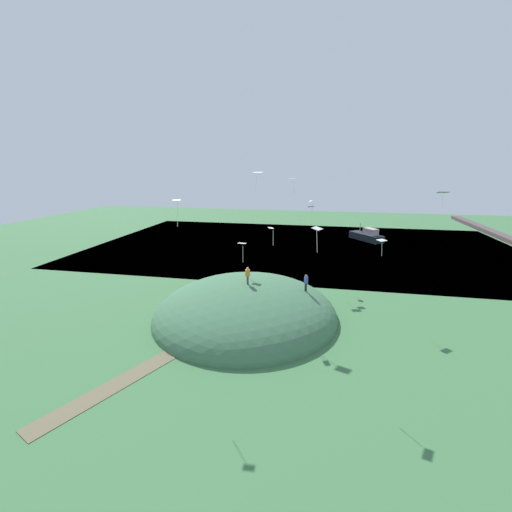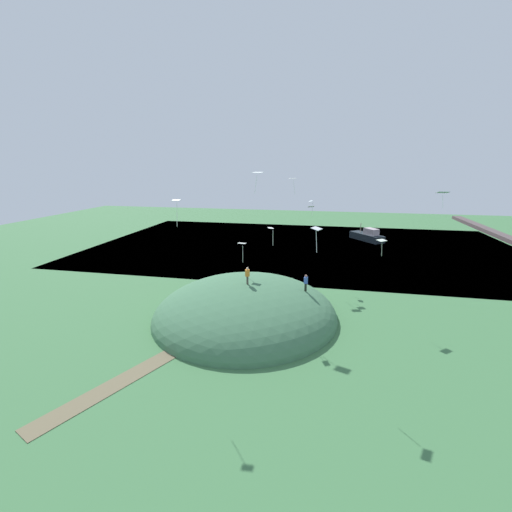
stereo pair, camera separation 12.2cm
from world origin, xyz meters
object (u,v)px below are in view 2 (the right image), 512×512
at_px(boat_on_lake, 367,236).
at_px(kite_3, 258,173).
at_px(kite_5, 311,202).
at_px(kite_7, 242,245).
at_px(kite_4, 176,204).
at_px(person_watching_kites, 306,281).
at_px(kite_6, 443,193).
at_px(kite_1, 292,179).
at_px(kite_9, 311,207).
at_px(kite_8, 271,230).
at_px(mooring_post, 285,281).
at_px(kite_2, 317,230).
at_px(person_near_shore, 247,274).
at_px(kite_0, 382,241).

height_order(boat_on_lake, kite_3, kite_3).
distance_m(kite_5, kite_7, 14.61).
xyz_separation_m(kite_4, kite_5, (-23.20, 9.28, -2.06)).
bearing_deg(person_watching_kites, kite_6, 7.01).
relative_size(boat_on_lake, kite_7, 3.51).
xyz_separation_m(kite_5, kite_7, (12.49, -6.74, -3.50)).
xyz_separation_m(kite_1, kite_9, (2.14, 2.73, -3.43)).
bearing_deg(kite_8, kite_7, -126.37).
relative_size(kite_9, mooring_post, 1.11).
xyz_separation_m(kite_7, mooring_post, (-7.41, 3.95, -6.36)).
distance_m(person_watching_kites, kite_2, 10.44).
bearing_deg(person_near_shore, kite_6, 77.62).
bearing_deg(kite_7, kite_8, 53.63).
relative_size(kite_2, mooring_post, 1.63).
relative_size(kite_6, kite_8, 0.96).
height_order(kite_2, mooring_post, kite_2).
bearing_deg(kite_7, kite_2, 40.46).
distance_m(boat_on_lake, mooring_post, 33.94).
bearing_deg(mooring_post, person_watching_kites, 19.25).
distance_m(kite_6, kite_7, 21.23).
bearing_deg(kite_9, person_watching_kites, 1.28).
bearing_deg(mooring_post, kite_2, 13.96).
distance_m(kite_1, kite_6, 18.76).
height_order(person_near_shore, kite_0, kite_0).
bearing_deg(kite_5, kite_6, 53.91).
relative_size(person_near_shore, kite_4, 0.86).
relative_size(kite_3, kite_8, 1.31).
relative_size(kite_1, kite_4, 1.05).
bearing_deg(person_watching_kites, boat_on_lake, 64.22).
distance_m(person_near_shore, person_watching_kites, 6.07).
relative_size(kite_8, mooring_post, 1.43).
height_order(kite_5, kite_9, kite_5).
xyz_separation_m(kite_3, kite_6, (-1.53, 18.76, -1.85)).
bearing_deg(boat_on_lake, kite_8, -55.74).
bearing_deg(kite_3, person_watching_kites, 63.58).
distance_m(kite_1, kite_8, 15.39).
bearing_deg(kite_3, kite_4, -19.07).
bearing_deg(boat_on_lake, kite_1, -64.01).
bearing_deg(kite_8, person_near_shore, -76.56).
relative_size(kite_1, kite_6, 1.29).
xyz_separation_m(kite_2, kite_6, (-12.20, 12.11, 2.03)).
relative_size(kite_0, kite_8, 0.97).
relative_size(kite_1, kite_9, 1.61).
bearing_deg(kite_1, kite_7, -18.84).
xyz_separation_m(person_near_shore, person_watching_kites, (-1.49, 5.82, -0.86)).
height_order(person_near_shore, kite_7, kite_7).
xyz_separation_m(kite_4, kite_8, (-8.06, 6.14, -3.27)).
bearing_deg(kite_8, person_watching_kites, 104.87).
bearing_deg(kite_8, kite_0, 104.53).
bearing_deg(person_watching_kites, person_near_shore, -176.87).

